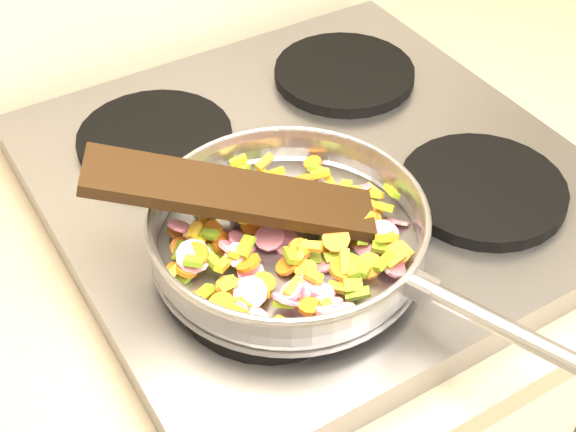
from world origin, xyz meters
TOP-DOWN VIEW (x-y plane):
  - cooktop at (-0.70, 1.67)m, footprint 0.60×0.60m
  - grate_fl at (-0.84, 1.52)m, footprint 0.19×0.19m
  - grate_fr at (-0.56, 1.52)m, footprint 0.19×0.19m
  - grate_bl at (-0.84, 1.81)m, footprint 0.19×0.19m
  - grate_br at (-0.56, 1.81)m, footprint 0.19×0.19m
  - saute_pan at (-0.80, 1.55)m, footprint 0.32×0.47m
  - vegetable_heap at (-0.81, 1.54)m, footprint 0.26×0.27m
  - wooden_spatula at (-0.84, 1.60)m, footprint 0.29×0.20m

SIDE VIEW (x-z plane):
  - cooktop at x=-0.70m, z-range 0.90..0.94m
  - grate_fl at x=-0.84m, z-range 0.94..0.96m
  - grate_fr at x=-0.56m, z-range 0.94..0.96m
  - grate_bl at x=-0.84m, z-range 0.94..0.96m
  - grate_br at x=-0.56m, z-range 0.94..0.96m
  - vegetable_heap at x=-0.81m, z-range 0.95..1.00m
  - saute_pan at x=-0.80m, z-range 0.96..1.01m
  - wooden_spatula at x=-0.84m, z-range 0.97..1.06m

